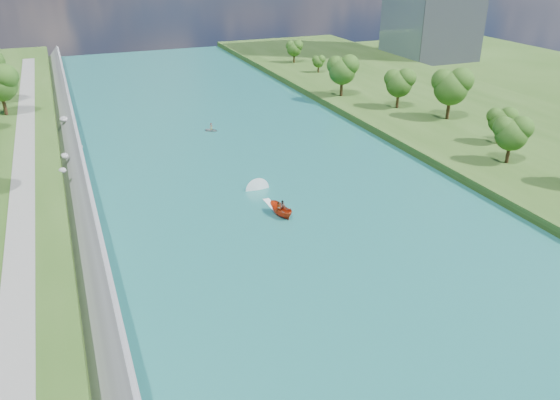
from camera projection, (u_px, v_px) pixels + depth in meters
name	position (u px, v px, depth m)	size (l,w,h in m)	color
ground	(329.00, 253.00, 63.36)	(260.00, 260.00, 0.00)	#2D5119
river_water	(267.00, 188.00, 80.07)	(55.00, 240.00, 0.10)	#1B6A66
berm_east	(527.00, 142.00, 96.70)	(44.00, 240.00, 1.50)	#2D5119
riprap_bank	(81.00, 208.00, 70.18)	(4.41, 236.00, 4.37)	slate
riverside_path	(22.00, 203.00, 67.47)	(3.00, 200.00, 0.10)	gray
trees_east	(456.00, 106.00, 97.18)	(17.50, 140.79, 11.62)	#255015
motorboat	(277.00, 206.00, 72.91)	(3.60, 19.06, 2.15)	#BD330F
raft	(211.00, 129.00, 104.11)	(3.04, 2.99, 1.54)	#919499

